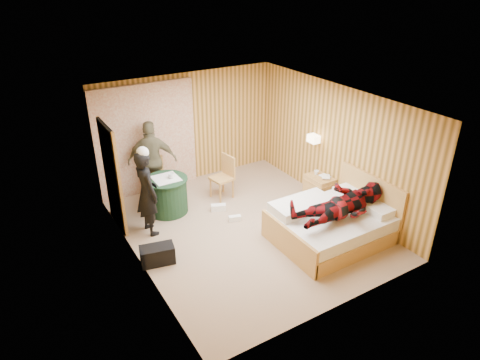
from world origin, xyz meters
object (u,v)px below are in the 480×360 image
nightstand (319,188)px  chair_near (225,173)px  round_table (167,195)px  man_at_table (153,161)px  bed (330,224)px  man_on_bed (344,198)px  wall_lamp (314,139)px  duffel_bag (157,255)px  woman_standing (147,193)px  chair_far (155,175)px

nightstand → chair_near: chair_near is taller
round_table → chair_near: bearing=-1.1°
man_at_table → bed: bearing=146.4°
man_on_bed → wall_lamp: bearing=66.4°
duffel_bag → wall_lamp: bearing=21.3°
nightstand → man_at_table: 3.56m
round_table → man_at_table: (0.00, 0.71, 0.48)m
nightstand → woman_standing: 3.60m
wall_lamp → duffel_bag: (-3.77, -0.60, -1.14)m
nightstand → round_table: round_table is taller
chair_far → man_at_table: bearing=116.8°
chair_far → man_on_bed: size_ratio=0.53×
chair_far → nightstand: bearing=-24.8°
nightstand → man_at_table: size_ratio=0.34×
nightstand → chair_near: size_ratio=0.63×
round_table → duffel_bag: round_table is taller
chair_far → man_at_table: (-0.01, 0.04, 0.32)m
bed → duffel_bag: bearing=162.4°
chair_near → man_at_table: (-1.31, 0.74, 0.32)m
wall_lamp → round_table: 3.23m
chair_near → woman_standing: 1.96m
nightstand → chair_far: 3.49m
wall_lamp → woman_standing: size_ratio=0.16×
wall_lamp → chair_near: bearing=152.1°
nightstand → man_on_bed: man_on_bed is taller
man_at_table → chair_far: bearing=130.1°
chair_far → bed: bearing=-46.7°
round_table → woman_standing: size_ratio=0.52×
wall_lamp → duffel_bag: size_ratio=0.46×
round_table → chair_near: chair_near is taller
bed → man_on_bed: size_ratio=1.12×
nightstand → woman_standing: bearing=168.2°
duffel_bag → man_on_bed: 3.32m
wall_lamp → man_on_bed: man_on_bed is taller
round_table → woman_standing: woman_standing is taller
chair_near → man_on_bed: 2.82m
nightstand → round_table: size_ratio=0.69×
man_at_table → man_on_bed: man_on_bed is taller
wall_lamp → man_at_table: size_ratio=0.15×
wall_lamp → duffel_bag: bearing=-171.0°
wall_lamp → chair_near: (-1.65, 0.87, -0.75)m
nightstand → chair_far: chair_far is taller
woman_standing → man_at_table: man_at_table is taller
bed → nightstand: 1.42m
bed → man_at_table: 3.87m
nightstand → man_on_bed: (-0.73, -1.43, 0.66)m
duffel_bag → chair_far: bearing=81.5°
chair_far → man_on_bed: bearing=-48.3°
man_on_bed → chair_far: bearing=123.0°
bed → chair_near: size_ratio=2.10×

